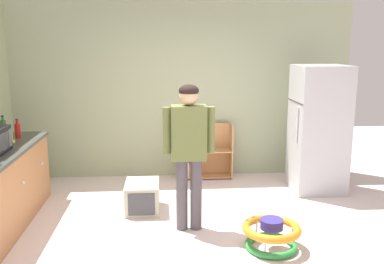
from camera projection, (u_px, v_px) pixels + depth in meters
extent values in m
plane|color=silver|center=(195.00, 239.00, 4.60)|extent=(12.00, 12.00, 0.00)
cube|color=#A4B08A|center=(183.00, 91.00, 6.60)|extent=(5.20, 0.06, 2.70)
sphere|color=silver|center=(23.00, 182.00, 4.73)|extent=(0.04, 0.04, 0.04)
sphere|color=silver|center=(42.00, 164.00, 5.47)|extent=(0.04, 0.04, 0.04)
cube|color=#B7BABF|center=(319.00, 129.00, 5.98)|extent=(0.70, 0.68, 1.78)
cylinder|color=silver|center=(297.00, 126.00, 5.77)|extent=(0.02, 0.02, 0.50)
cube|color=#333333|center=(295.00, 102.00, 5.88)|extent=(0.01, 0.67, 0.01)
cube|color=tan|center=(181.00, 152.00, 6.57)|extent=(0.02, 0.28, 0.85)
cube|color=tan|center=(231.00, 151.00, 6.63)|extent=(0.02, 0.28, 0.85)
cube|color=tan|center=(205.00, 150.00, 6.73)|extent=(0.80, 0.02, 0.85)
cube|color=tan|center=(206.00, 176.00, 6.68)|extent=(0.76, 0.24, 0.02)
cube|color=tan|center=(206.00, 151.00, 6.60)|extent=(0.76, 0.24, 0.02)
cube|color=#B3311E|center=(184.00, 171.00, 6.61)|extent=(0.03, 0.17, 0.19)
cube|color=beige|center=(184.00, 145.00, 6.52)|extent=(0.03, 0.17, 0.18)
cube|color=silver|center=(188.00, 169.00, 6.61)|extent=(0.02, 0.17, 0.24)
cube|color=#6D6343|center=(187.00, 146.00, 6.53)|extent=(0.03, 0.17, 0.17)
cube|color=orange|center=(190.00, 170.00, 6.61)|extent=(0.03, 0.17, 0.20)
cube|color=brown|center=(191.00, 146.00, 6.53)|extent=(0.02, 0.17, 0.16)
cube|color=#40363F|center=(195.00, 170.00, 6.62)|extent=(0.03, 0.17, 0.19)
cube|color=beige|center=(193.00, 145.00, 6.53)|extent=(0.02, 0.17, 0.20)
cube|color=orange|center=(198.00, 170.00, 6.62)|extent=(0.02, 0.17, 0.20)
cube|color=#8A378E|center=(195.00, 144.00, 6.53)|extent=(0.03, 0.17, 0.22)
cylinder|color=#544D54|center=(182.00, 195.00, 4.77)|extent=(0.13, 0.13, 0.82)
cylinder|color=#544D54|center=(196.00, 194.00, 4.78)|extent=(0.13, 0.13, 0.82)
cube|color=olive|center=(189.00, 133.00, 4.63)|extent=(0.38, 0.22, 0.60)
cylinder|color=olive|center=(167.00, 130.00, 4.61)|extent=(0.09, 0.09, 0.51)
cylinder|color=olive|center=(211.00, 130.00, 4.64)|extent=(0.09, 0.09, 0.51)
sphere|color=#D6AE85|center=(189.00, 96.00, 4.55)|extent=(0.21, 0.21, 0.21)
ellipsoid|color=black|center=(189.00, 91.00, 4.54)|extent=(0.22, 0.22, 0.13)
torus|color=green|center=(271.00, 245.00, 4.39)|extent=(0.54, 0.54, 0.07)
torus|color=orange|center=(272.00, 228.00, 4.35)|extent=(0.60, 0.60, 0.08)
cylinder|color=navy|center=(272.00, 224.00, 4.34)|extent=(0.23, 0.23, 0.10)
cylinder|color=silver|center=(292.00, 236.00, 4.38)|extent=(0.02, 0.02, 0.18)
cylinder|color=silver|center=(256.00, 229.00, 4.55)|extent=(0.02, 0.02, 0.18)
cylinder|color=silver|center=(265.00, 246.00, 4.17)|extent=(0.02, 0.02, 0.18)
cube|color=beige|center=(142.00, 196.00, 5.37)|extent=(0.42, 0.54, 0.36)
cube|color=#424247|center=(141.00, 205.00, 5.10)|extent=(0.32, 0.01, 0.27)
cube|color=#2D2D33|center=(3.00, 142.00, 4.55)|extent=(0.01, 0.31, 0.20)
cube|color=#515156|center=(10.00, 138.00, 4.76)|extent=(0.01, 0.10, 0.20)
ellipsoid|color=yellow|center=(11.00, 142.00, 5.05)|extent=(0.09, 0.16, 0.04)
ellipsoid|color=yellow|center=(12.00, 142.00, 5.05)|extent=(0.04, 0.15, 0.04)
ellipsoid|color=yellow|center=(13.00, 142.00, 5.05)|extent=(0.09, 0.16, 0.04)
cylinder|color=red|center=(18.00, 131.00, 5.36)|extent=(0.07, 0.07, 0.18)
cylinder|color=red|center=(17.00, 122.00, 5.34)|extent=(0.03, 0.03, 0.05)
cylinder|color=black|center=(17.00, 119.00, 5.33)|extent=(0.04, 0.04, 0.02)
cylinder|color=#33753D|center=(3.00, 127.00, 5.60)|extent=(0.07, 0.07, 0.18)
cylinder|color=#33753D|center=(3.00, 119.00, 5.58)|extent=(0.03, 0.03, 0.05)
cylinder|color=black|center=(2.00, 116.00, 5.57)|extent=(0.04, 0.04, 0.02)
cylinder|color=yellow|center=(10.00, 136.00, 5.27)|extent=(0.08, 0.08, 0.09)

